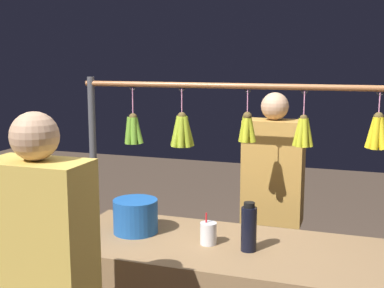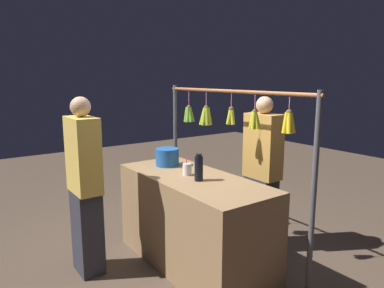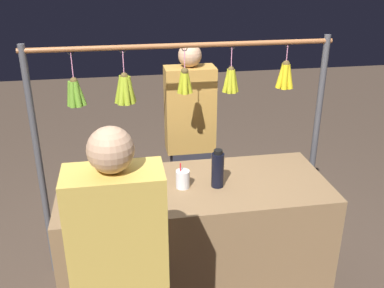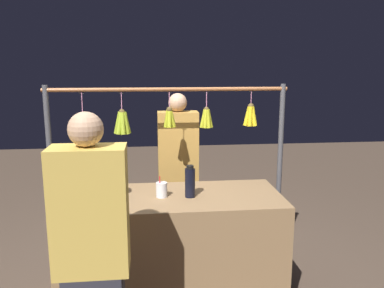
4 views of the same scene
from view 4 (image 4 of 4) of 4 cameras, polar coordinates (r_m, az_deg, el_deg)
market_counter at (r=3.06m, az=-2.91°, el=-15.26°), size 1.64×0.69×0.86m
display_rack at (r=3.23m, az=-3.95°, el=0.25°), size 2.00×0.13×1.66m
water_bottle at (r=2.84m, az=-0.30°, el=-5.63°), size 0.08×0.08×0.24m
blue_bucket at (r=2.91m, az=-12.79°, el=-5.97°), size 0.24×0.24×0.18m
drink_cup at (r=2.86m, az=-4.51°, el=-6.74°), size 0.08×0.08×0.16m
vendor_person at (r=3.68m, az=-2.05°, el=-4.88°), size 0.37×0.20×1.57m
customer_person at (r=2.17m, az=-14.38°, el=-16.95°), size 0.38×0.20×1.59m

